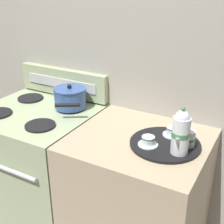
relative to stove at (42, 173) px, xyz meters
The scene contains 10 objects.
wall_back 0.80m from the stove, 43.92° to the left, with size 6.00×0.05×2.20m.
stove is the anchor object (origin of this frame).
control_panel 0.64m from the stove, 90.00° to the left, with size 0.69×0.05×0.18m.
side_counter 0.72m from the stove, ahead, with size 0.71×0.64×0.94m.
saucepan 0.59m from the stove, 39.97° to the left, with size 0.26×0.29×0.15m.
serving_tray 0.98m from the stove, ahead, with size 0.35×0.35×0.01m.
teapot 1.12m from the stove, ahead, with size 0.08×0.14×0.23m.
teacup_left 0.94m from the stove, ahead, with size 0.10×0.10×0.05m.
teacup_right 1.00m from the stove, ahead, with size 0.10×0.10×0.05m.
creamer_jug 1.10m from the stove, ahead, with size 0.06×0.06×0.08m.
Camera 1 is at (0.93, -1.32, 1.73)m, focal length 50.00 mm.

